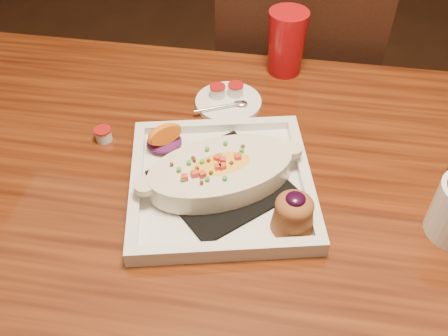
% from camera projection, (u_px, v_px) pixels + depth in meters
% --- Properties ---
extents(table, '(1.50, 0.90, 0.75)m').
position_uv_depth(table, '(277.00, 238.00, 0.90)').
color(table, maroon).
rests_on(table, floor).
extents(chair_far, '(0.42, 0.42, 0.93)m').
position_uv_depth(chair_far, '(292.00, 97.00, 1.45)').
color(chair_far, black).
rests_on(chair_far, floor).
extents(plate, '(0.37, 0.37, 0.08)m').
position_uv_depth(plate, '(225.00, 179.00, 0.83)').
color(plate, white).
rests_on(plate, table).
extents(saucer, '(0.14, 0.14, 0.09)m').
position_uv_depth(saucer, '(227.00, 100.00, 1.02)').
color(saucer, white).
rests_on(saucer, table).
extents(creamer_loose, '(0.03, 0.03, 0.03)m').
position_uv_depth(creamer_loose, '(103.00, 134.00, 0.94)').
color(creamer_loose, silver).
rests_on(creamer_loose, table).
extents(red_tumbler, '(0.08, 0.08, 0.14)m').
position_uv_depth(red_tumbler, '(286.00, 43.00, 1.07)').
color(red_tumbler, '#AB0C10').
rests_on(red_tumbler, table).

